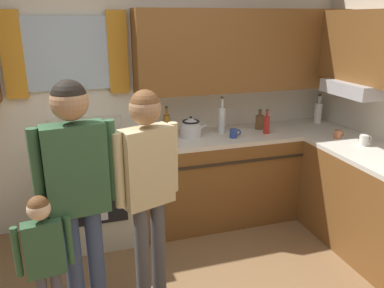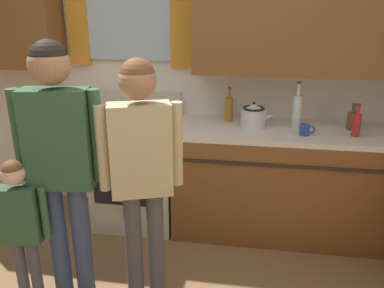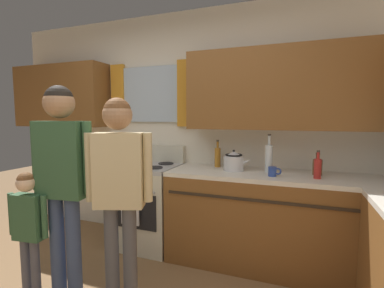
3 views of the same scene
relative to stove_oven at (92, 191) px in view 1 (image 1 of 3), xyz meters
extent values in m
cube|color=silver|center=(0.33, 0.36, 0.83)|extent=(4.60, 0.10, 2.60)
cube|color=silver|center=(-0.10, 0.29, 1.22)|extent=(0.71, 0.03, 0.64)
cube|color=orange|center=(-0.55, 0.28, 1.22)|extent=(0.18, 0.04, 0.74)
cube|color=orange|center=(0.34, 0.28, 1.22)|extent=(0.18, 0.04, 0.74)
cube|color=brown|center=(1.55, 0.15, 1.22)|extent=(2.15, 0.32, 0.77)
cube|color=brown|center=(2.47, -0.56, 1.28)|extent=(0.32, 1.44, 0.63)
cube|color=#B7B7BC|center=(2.41, -0.49, 0.91)|extent=(0.40, 0.60, 0.12)
cube|color=brown|center=(1.49, 0.00, -0.04)|extent=(2.27, 0.62, 0.86)
cube|color=silver|center=(1.49, 0.00, 0.41)|extent=(2.27, 0.62, 0.04)
cube|color=#2D2319|center=(1.49, -0.32, 0.25)|extent=(2.15, 0.01, 0.02)
cube|color=beige|center=(0.00, 0.00, -0.04)|extent=(0.67, 0.62, 0.86)
cube|color=black|center=(0.00, -0.32, 0.01)|extent=(0.55, 0.01, 0.36)
cylinder|color=#ADADB2|center=(0.00, -0.34, 0.23)|extent=(0.55, 0.02, 0.02)
cube|color=#ADADB2|center=(0.00, 0.00, 0.41)|extent=(0.67, 0.62, 0.04)
cube|color=beige|center=(0.00, 0.27, 0.53)|extent=(0.67, 0.08, 0.20)
cylinder|color=black|center=(-0.17, -0.14, 0.44)|extent=(0.17, 0.17, 0.01)
cylinder|color=black|center=(0.17, -0.14, 0.44)|extent=(0.17, 0.17, 0.01)
cylinder|color=black|center=(-0.17, 0.13, 0.44)|extent=(0.17, 0.17, 0.01)
cylinder|color=black|center=(0.17, 0.13, 0.44)|extent=(0.17, 0.17, 0.01)
cube|color=silver|center=(0.00, -0.35, 0.05)|extent=(0.20, 0.02, 0.34)
cylinder|color=red|center=(1.71, -0.09, 0.52)|extent=(0.06, 0.06, 0.17)
cylinder|color=red|center=(1.71, -0.09, 0.63)|extent=(0.02, 0.02, 0.06)
cylinder|color=#3F382D|center=(1.71, -0.09, 0.67)|extent=(0.03, 0.03, 0.02)
cylinder|color=silver|center=(1.29, 0.05, 0.56)|extent=(0.07, 0.07, 0.26)
cylinder|color=silver|center=(1.29, 0.05, 0.74)|extent=(0.03, 0.03, 0.09)
cylinder|color=#3F382D|center=(1.29, 0.05, 0.79)|extent=(0.03, 0.03, 0.02)
cylinder|color=brown|center=(1.72, 0.08, 0.50)|extent=(0.08, 0.08, 0.14)
cylinder|color=brown|center=(1.72, 0.08, 0.60)|extent=(0.03, 0.03, 0.05)
cylinder|color=#3F382D|center=(1.72, 0.08, 0.63)|extent=(0.04, 0.04, 0.02)
cylinder|color=white|center=(2.44, 0.11, 0.54)|extent=(0.08, 0.08, 0.22)
cylinder|color=white|center=(2.44, 0.11, 0.69)|extent=(0.03, 0.03, 0.08)
cylinder|color=#3F382D|center=(2.44, 0.11, 0.74)|extent=(0.03, 0.03, 0.02)
cylinder|color=#B27223|center=(0.76, 0.16, 0.53)|extent=(0.06, 0.06, 0.20)
cylinder|color=#B27223|center=(0.76, 0.16, 0.67)|extent=(0.02, 0.02, 0.07)
cylinder|color=#3F382D|center=(0.76, 0.16, 0.71)|extent=(0.03, 0.03, 0.02)
cylinder|color=#2D479E|center=(1.34, -0.13, 0.48)|extent=(0.07, 0.07, 0.08)
torus|color=#2D479E|center=(1.39, -0.13, 0.48)|extent=(0.06, 0.01, 0.06)
cylinder|color=#B76642|center=(2.28, -0.44, 0.47)|extent=(0.07, 0.07, 0.08)
torus|color=#B76642|center=(2.33, -0.44, 0.48)|extent=(0.06, 0.01, 0.06)
cylinder|color=white|center=(2.37, -0.70, 0.48)|extent=(0.08, 0.08, 0.09)
torus|color=white|center=(2.42, -0.70, 0.48)|extent=(0.07, 0.01, 0.07)
cylinder|color=silver|center=(0.96, 0.02, 0.50)|extent=(0.20, 0.20, 0.14)
cone|color=silver|center=(0.96, 0.02, 0.60)|extent=(0.18, 0.18, 0.05)
sphere|color=black|center=(0.96, 0.02, 0.63)|extent=(0.02, 0.02, 0.02)
cone|color=silver|center=(1.09, 0.02, 0.53)|extent=(0.09, 0.04, 0.07)
torus|color=black|center=(0.96, 0.02, 0.59)|extent=(0.17, 0.17, 0.02)
cylinder|color=#38476B|center=(-0.05, -1.06, -0.06)|extent=(0.11, 0.11, 0.82)
cylinder|color=#38476B|center=(-0.19, -1.08, -0.06)|extent=(0.11, 0.11, 0.82)
cube|color=#335938|center=(-0.12, -1.07, 0.64)|extent=(0.39, 0.21, 0.58)
cylinder|color=#335938|center=(0.10, -1.04, 0.66)|extent=(0.07, 0.07, 0.53)
cylinder|color=#335938|center=(-0.34, -1.10, 0.66)|extent=(0.07, 0.07, 0.53)
sphere|color=#A87A56|center=(-0.12, -1.07, 1.06)|extent=(0.22, 0.22, 0.22)
sphere|color=black|center=(-0.12, -1.07, 1.09)|extent=(0.21, 0.21, 0.21)
cylinder|color=#4C4C51|center=(0.40, -0.97, -0.08)|extent=(0.10, 0.10, 0.77)
cylinder|color=#4C4C51|center=(0.27, -1.02, -0.08)|extent=(0.10, 0.10, 0.77)
cube|color=#D1BC8C|center=(0.34, -1.00, 0.58)|extent=(0.38, 0.26, 0.55)
cylinder|color=#D1BC8C|center=(0.54, -0.93, 0.60)|extent=(0.07, 0.07, 0.50)
cylinder|color=#D1BC8C|center=(0.14, -1.07, 0.60)|extent=(0.07, 0.07, 0.50)
sphere|color=#A87A56|center=(0.34, -1.00, 0.97)|extent=(0.21, 0.21, 0.21)
sphere|color=brown|center=(0.34, -1.00, 1.00)|extent=(0.19, 0.19, 0.19)
cube|color=#335938|center=(-0.35, -1.20, 0.21)|extent=(0.24, 0.12, 0.35)
cylinder|color=#335938|center=(-0.20, -1.18, 0.22)|extent=(0.04, 0.04, 0.32)
cylinder|color=#335938|center=(-0.50, -1.21, 0.22)|extent=(0.04, 0.04, 0.32)
sphere|color=beige|center=(-0.35, -1.20, 0.47)|extent=(0.14, 0.14, 0.14)
sphere|color=brown|center=(-0.35, -1.20, 0.49)|extent=(0.13, 0.13, 0.13)
camera|label=1|loc=(-0.11, -3.41, 1.53)|focal=36.40mm
camera|label=2|loc=(0.96, -3.06, 1.38)|focal=37.46mm
camera|label=3|loc=(1.54, -2.68, 0.96)|focal=26.24mm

